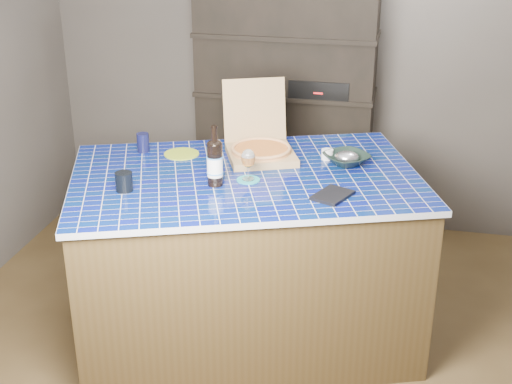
% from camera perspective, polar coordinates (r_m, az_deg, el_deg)
% --- Properties ---
extents(room, '(3.50, 3.50, 3.50)m').
position_cam_1_polar(room, '(3.49, -1.97, 4.60)').
color(room, brown).
rests_on(room, ground).
extents(shelving_unit, '(1.20, 0.41, 1.80)m').
position_cam_1_polar(shelving_unit, '(5.02, 2.44, 6.43)').
color(shelving_unit, black).
rests_on(shelving_unit, floor).
extents(kitchen_island, '(2.07, 1.68, 0.98)m').
position_cam_1_polar(kitchen_island, '(3.92, -0.81, -5.28)').
color(kitchen_island, '#42311A').
rests_on(kitchen_island, floor).
extents(pizza_box, '(0.49, 0.53, 0.39)m').
position_cam_1_polar(pizza_box, '(3.93, 0.35, 3.57)').
color(pizza_box, tan).
rests_on(pizza_box, kitchen_island).
extents(mead_bottle, '(0.08, 0.08, 0.31)m').
position_cam_1_polar(mead_bottle, '(3.54, -3.31, 2.40)').
color(mead_bottle, black).
rests_on(mead_bottle, kitchen_island).
extents(teal_trivet, '(0.12, 0.12, 0.01)m').
position_cam_1_polar(teal_trivet, '(3.63, -0.62, 0.98)').
color(teal_trivet, teal).
rests_on(teal_trivet, kitchen_island).
extents(wine_glass, '(0.07, 0.07, 0.16)m').
position_cam_1_polar(wine_glass, '(3.59, -0.63, 2.65)').
color(wine_glass, white).
rests_on(wine_glass, teal_trivet).
extents(tumbler, '(0.09, 0.09, 0.10)m').
position_cam_1_polar(tumbler, '(3.55, -10.51, 0.82)').
color(tumbler, black).
rests_on(tumbler, kitchen_island).
extents(dvd_case, '(0.21, 0.24, 0.02)m').
position_cam_1_polar(dvd_case, '(3.46, 6.14, -0.26)').
color(dvd_case, black).
rests_on(dvd_case, kitchen_island).
extents(bowl, '(0.33, 0.33, 0.06)m').
position_cam_1_polar(bowl, '(3.87, 7.26, 2.65)').
color(bowl, black).
rests_on(bowl, kitchen_island).
extents(foil_contents, '(0.13, 0.11, 0.06)m').
position_cam_1_polar(foil_contents, '(3.87, 7.27, 2.81)').
color(foil_contents, silver).
rests_on(foil_contents, bowl).
extents(white_jar, '(0.06, 0.06, 0.06)m').
position_cam_1_polar(white_jar, '(3.92, 5.72, 3.02)').
color(white_jar, white).
rests_on(white_jar, kitchen_island).
extents(navy_cup, '(0.07, 0.07, 0.11)m').
position_cam_1_polar(navy_cup, '(4.06, -9.03, 3.93)').
color(navy_cup, black).
rests_on(navy_cup, kitchen_island).
extents(green_trivet, '(0.20, 0.20, 0.01)m').
position_cam_1_polar(green_trivet, '(4.00, -5.97, 3.06)').
color(green_trivet, '#8DA723').
rests_on(green_trivet, kitchen_island).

